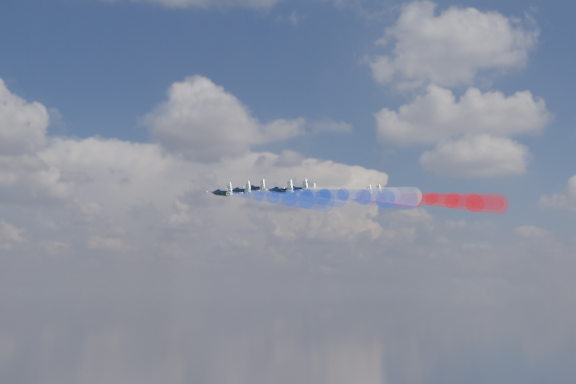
# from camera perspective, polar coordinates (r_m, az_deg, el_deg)

# --- Properties ---
(jet_lead) EXTENTS (14.49, 15.17, 5.24)m
(jet_lead) POSITION_cam_1_polar(r_m,az_deg,el_deg) (194.40, -2.63, 0.29)
(jet_lead) COLOR black
(trail_lead) EXTENTS (26.27, 34.44, 10.15)m
(trail_lead) POSITION_cam_1_polar(r_m,az_deg,el_deg) (172.66, 1.15, 0.05)
(trail_lead) COLOR white
(jet_inner_left) EXTENTS (14.49, 15.17, 5.24)m
(jet_inner_left) POSITION_cam_1_polar(r_m,az_deg,el_deg) (177.70, -3.85, 0.09)
(jet_inner_left) COLOR black
(trail_inner_left) EXTENTS (26.27, 34.44, 10.15)m
(trail_inner_left) POSITION_cam_1_polar(r_m,az_deg,el_deg) (155.73, 0.17, -0.21)
(trail_inner_left) COLOR blue
(jet_inner_right) EXTENTS (14.49, 15.17, 5.24)m
(jet_inner_right) POSITION_cam_1_polar(r_m,az_deg,el_deg) (187.72, 1.45, -0.07)
(jet_inner_right) COLOR black
(trail_inner_right) EXTENTS (26.27, 34.44, 10.15)m
(trail_inner_right) POSITION_cam_1_polar(r_m,az_deg,el_deg) (166.98, 5.89, -0.36)
(trail_inner_right) COLOR red
(jet_outer_left) EXTENTS (14.49, 15.17, 5.24)m
(jet_outer_left) POSITION_cam_1_polar(r_m,az_deg,el_deg) (164.40, -5.38, -0.10)
(jet_outer_left) COLOR black
(trail_outer_left) EXTENTS (26.27, 34.44, 10.15)m
(trail_outer_left) POSITION_cam_1_polar(r_m,az_deg,el_deg) (142.14, -1.21, -0.45)
(trail_outer_left) COLOR blue
(jet_center_third) EXTENTS (14.49, 15.17, 5.24)m
(jet_center_third) POSITION_cam_1_polar(r_m,az_deg,el_deg) (173.51, 0.71, 0.22)
(jet_center_third) COLOR black
(trail_center_third) EXTENTS (26.27, 34.44, 10.15)m
(trail_center_third) POSITION_cam_1_polar(r_m,az_deg,el_deg) (152.62, 5.47, -0.07)
(trail_center_third) COLOR white
(jet_outer_right) EXTENTS (14.49, 15.17, 5.24)m
(jet_outer_right) POSITION_cam_1_polar(r_m,az_deg,el_deg) (184.61, 6.60, -0.15)
(jet_outer_right) COLOR black
(trail_outer_right) EXTENTS (26.27, 34.44, 10.15)m
(trail_outer_right) POSITION_cam_1_polar(r_m,az_deg,el_deg) (165.27, 11.74, -0.46)
(trail_outer_right) COLOR red
(jet_rear_left) EXTENTS (14.49, 15.17, 5.24)m
(jet_rear_left) POSITION_cam_1_polar(r_m,az_deg,el_deg) (157.57, -0.58, 0.09)
(jet_rear_left) COLOR black
(trail_rear_left) EXTENTS (26.27, 34.44, 10.15)m
(trail_rear_left) POSITION_cam_1_polar(r_m,az_deg,el_deg) (136.42, 4.54, -0.25)
(trail_rear_left) COLOR blue
(jet_rear_right) EXTENTS (14.49, 15.17, 5.24)m
(jet_rear_right) POSITION_cam_1_polar(r_m,az_deg,el_deg) (168.01, 5.81, -0.28)
(jet_rear_right) COLOR black
(trail_rear_right) EXTENTS (26.27, 34.44, 10.15)m
(trail_rear_right) POSITION_cam_1_polar(r_m,az_deg,el_deg) (148.52, 11.41, -0.64)
(trail_rear_right) COLOR red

